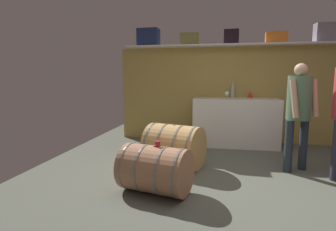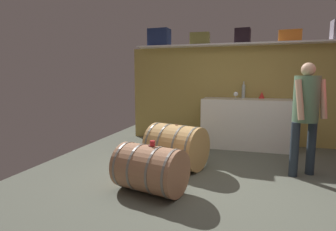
{
  "view_description": "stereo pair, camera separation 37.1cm",
  "coord_description": "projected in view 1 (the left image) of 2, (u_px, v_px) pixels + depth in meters",
  "views": [
    {
      "loc": [
        -0.2,
        -3.24,
        1.34
      ],
      "look_at": [
        -0.88,
        0.37,
        0.82
      ],
      "focal_mm": 29.41,
      "sensor_mm": 36.0,
      "label": 1
    },
    {
      "loc": [
        0.16,
        -3.15,
        1.34
      ],
      "look_at": [
        -0.88,
        0.37,
        0.82
      ],
      "focal_mm": 29.41,
      "sensor_mm": 36.0,
      "label": 2
    }
  ],
  "objects": [
    {
      "name": "toolcase_navy",
      "position": [
        148.0,
        37.0,
        5.69
      ],
      "size": [
        0.44,
        0.31,
        0.35
      ],
      "primitive_type": "cube",
      "rotation": [
        0.0,
        0.0,
        -0.06
      ],
      "color": "navy",
      "rests_on": "high_shelf_board"
    },
    {
      "name": "back_wall_panel",
      "position": [
        230.0,
        95.0,
        5.69
      ],
      "size": [
        4.6,
        0.1,
        1.94
      ],
      "primitive_type": "cube",
      "color": "tan",
      "rests_on": "ground"
    },
    {
      "name": "wine_bottle_clear",
      "position": [
        233.0,
        90.0,
        5.53
      ],
      "size": [
        0.06,
        0.06,
        0.32
      ],
      "color": "#AEC0BC",
      "rests_on": "work_cabinet"
    },
    {
      "name": "toolcase_black",
      "position": [
        232.0,
        37.0,
        5.39
      ],
      "size": [
        0.3,
        0.29,
        0.28
      ],
      "primitive_type": "cube",
      "rotation": [
        0.0,
        0.0,
        -0.08
      ],
      "color": "black",
      "rests_on": "high_shelf_board"
    },
    {
      "name": "visitor_tasting",
      "position": [
        299.0,
        106.0,
        3.84
      ],
      "size": [
        0.47,
        0.43,
        1.53
      ],
      "rotation": [
        0.0,
        0.0,
        -2.58
      ],
      "color": "#26313C",
      "rests_on": "ground"
    },
    {
      "name": "wine_barrel_far",
      "position": [
        174.0,
        146.0,
        4.09
      ],
      "size": [
        0.95,
        0.85,
        0.65
      ],
      "rotation": [
        0.0,
        0.0,
        -0.32
      ],
      "color": "tan",
      "rests_on": "ground"
    },
    {
      "name": "work_cabinet",
      "position": [
        235.0,
        122.0,
        5.37
      ],
      "size": [
        1.61,
        0.64,
        0.93
      ],
      "primitive_type": "cube",
      "color": "white",
      "rests_on": "ground"
    },
    {
      "name": "toolcase_orange",
      "position": [
        276.0,
        38.0,
        5.24
      ],
      "size": [
        0.41,
        0.27,
        0.21
      ],
      "primitive_type": "cube",
      "rotation": [
        0.0,
        0.0,
        -0.08
      ],
      "color": "orange",
      "rests_on": "high_shelf_board"
    },
    {
      "name": "high_shelf_board",
      "position": [
        232.0,
        45.0,
        5.41
      ],
      "size": [
        4.23,
        0.4,
        0.03
      ],
      "primitive_type": "cube",
      "color": "white",
      "rests_on": "back_wall_panel"
    },
    {
      "name": "red_funnel",
      "position": [
        250.0,
        94.0,
        5.48
      ],
      "size": [
        0.11,
        0.11,
        0.13
      ],
      "primitive_type": "cone",
      "color": "red",
      "rests_on": "work_cabinet"
    },
    {
      "name": "toolcase_olive",
      "position": [
        190.0,
        39.0,
        5.54
      ],
      "size": [
        0.39,
        0.28,
        0.23
      ],
      "primitive_type": "cube",
      "rotation": [
        0.0,
        0.0,
        0.05
      ],
      "color": "olive",
      "rests_on": "high_shelf_board"
    },
    {
      "name": "ground_plane",
      "position": [
        232.0,
        172.0,
        3.93
      ],
      "size": [
        5.8,
        8.4,
        0.02
      ],
      "primitive_type": "cube",
      "color": "#585D50"
    },
    {
      "name": "wine_barrel_near",
      "position": [
        155.0,
        169.0,
        3.19
      ],
      "size": [
        0.89,
        0.72,
        0.56
      ],
      "rotation": [
        0.0,
        0.0,
        -0.25
      ],
      "color": "#A87453",
      "rests_on": "ground"
    },
    {
      "name": "toolcase_grey",
      "position": [
        324.0,
        33.0,
        5.08
      ],
      "size": [
        0.34,
        0.24,
        0.35
      ],
      "primitive_type": "cube",
      "rotation": [
        0.0,
        0.0,
        0.05
      ],
      "color": "gray",
      "rests_on": "high_shelf_board"
    },
    {
      "name": "tasting_cup",
      "position": [
        158.0,
        144.0,
        3.14
      ],
      "size": [
        0.06,
        0.06,
        0.06
      ],
      "primitive_type": "cylinder",
      "color": "red",
      "rests_on": "wine_barrel_near"
    },
    {
      "name": "wine_glass",
      "position": [
        227.0,
        94.0,
        5.09
      ],
      "size": [
        0.08,
        0.08,
        0.14
      ],
      "color": "white",
      "rests_on": "work_cabinet"
    }
  ]
}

